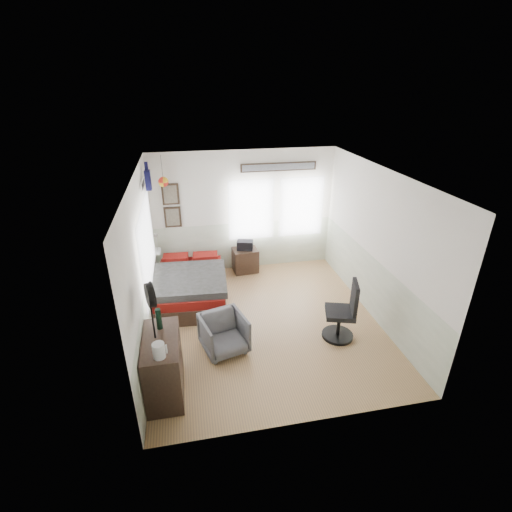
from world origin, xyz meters
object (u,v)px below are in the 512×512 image
(dresser, at_px, (164,366))
(nightstand, at_px, (245,260))
(armchair, at_px, (224,334))
(bed, at_px, (190,286))
(task_chair, at_px, (343,316))

(dresser, distance_m, nightstand, 3.79)
(armchair, bearing_deg, bed, 90.31)
(task_chair, bearing_deg, bed, 162.04)
(bed, xyz_separation_m, task_chair, (2.48, -1.74, 0.14))
(bed, distance_m, task_chair, 3.03)
(dresser, height_order, nightstand, dresser)
(armchair, relative_size, nightstand, 1.28)
(dresser, relative_size, task_chair, 0.94)
(armchair, bearing_deg, task_chair, -17.03)
(bed, height_order, task_chair, task_chair)
(armchair, relative_size, task_chair, 0.65)
(armchair, xyz_separation_m, nightstand, (0.80, 2.66, -0.04))
(bed, height_order, nightstand, bed)
(dresser, xyz_separation_m, task_chair, (2.92, 0.66, -0.02))
(bed, relative_size, task_chair, 1.87)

